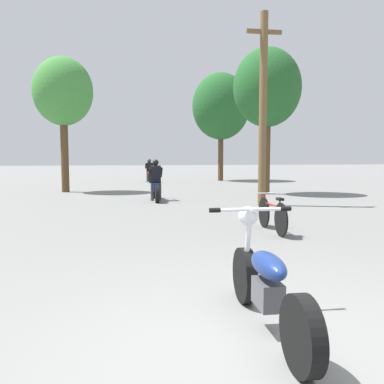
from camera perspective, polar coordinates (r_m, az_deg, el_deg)
ground_plane at (r=3.62m, az=10.32°, el=-20.82°), size 120.00×120.00×0.00m
utility_pole at (r=12.98m, az=9.93°, el=11.61°), size 1.10×0.24×5.91m
roadside_tree_right_near at (r=16.94m, az=10.52°, el=14.11°), size 2.72×2.45×5.83m
roadside_tree_right_far at (r=25.31m, az=4.09°, el=11.87°), size 3.51×3.16×6.56m
roadside_tree_left at (r=18.36m, az=-17.66°, el=13.16°), size 2.49×2.24×5.68m
motorcycle_foreground at (r=3.82m, az=10.35°, el=-12.52°), size 0.85×2.07×1.06m
motorcycle_rider_lead at (r=14.17m, az=-5.10°, el=0.96°), size 0.50×1.98×1.43m
motorcycle_rider_far at (r=24.05m, az=-6.00°, el=2.65°), size 0.50×2.08×1.36m
bicycle_parked at (r=8.53m, az=11.18°, el=-3.13°), size 0.44×1.69×0.77m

